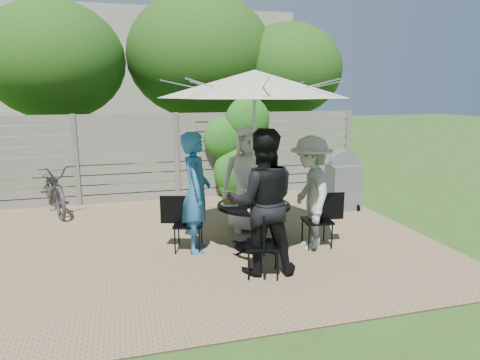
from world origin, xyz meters
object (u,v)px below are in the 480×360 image
object	(u,v)px
chair_front	(263,257)
plate_front	(257,209)
plate_back	(251,196)
chair_left	(188,235)
person_back	(248,179)
glass_front	(264,204)
glass_back	(245,195)
person_front	(262,203)
patio_table	(254,218)
plate_left	(229,203)
person_left	(196,193)
glass_left	(237,201)
plate_right	(278,202)
person_right	(310,193)
bbq_grill	(343,183)
chair_right	(318,231)
coffee_cup	(259,196)
syrup_jug	(249,198)
glass_right	(270,197)
chair_back	(247,212)
bicycle	(53,188)
umbrella	(255,84)

from	to	relation	value
chair_front	plate_front	bearing A→B (deg)	6.12
plate_back	plate_front	world-z (taller)	same
chair_left	person_back	bearing A→B (deg)	46.75
chair_front	glass_front	bearing A→B (deg)	-2.32
plate_back	glass_back	bearing A→B (deg)	-146.65
person_front	patio_table	bearing A→B (deg)	-90.00
plate_left	plate_front	xyz separation A→B (m)	(0.29, -0.42, 0.00)
patio_table	plate_back	xyz separation A→B (m)	(0.06, 0.35, 0.23)
person_left	plate_left	world-z (taller)	person_left
person_back	glass_left	bearing A→B (deg)	-105.52
plate_left	plate_right	world-z (taller)	same
person_right	bbq_grill	distance (m)	2.29
chair_right	coffee_cup	xyz separation A→B (m)	(-0.81, 0.37, 0.50)
plate_front	bbq_grill	distance (m)	3.05
chair_left	syrup_jug	size ratio (longest dim) A/B	5.17
plate_left	patio_table	bearing A→B (deg)	-10.39
glass_left	bbq_grill	distance (m)	3.05
chair_right	syrup_jug	bearing A→B (deg)	-6.00
chair_left	chair_front	distance (m)	1.36
plate_left	glass_right	xyz separation A→B (m)	(0.63, -0.01, 0.05)
chair_back	bicycle	bearing A→B (deg)	-106.76
chair_right	bbq_grill	world-z (taller)	bbq_grill
glass_back	coffee_cup	world-z (taller)	glass_back
bbq_grill	chair_back	bearing A→B (deg)	-164.24
plate_back	glass_front	xyz separation A→B (m)	(-0.01, -0.63, 0.05)
glass_right	person_right	bearing A→B (deg)	-20.81
person_left	person_right	world-z (taller)	person_left
bbq_grill	chair_right	bearing A→B (deg)	-128.31
plate_front	plate_right	world-z (taller)	same
chair_front	glass_right	bearing A→B (deg)	-7.46
plate_back	patio_table	bearing A→B (deg)	-100.39
person_left	person_right	size ratio (longest dim) A/B	1.04
glass_right	glass_left	bearing A→B (deg)	-168.39
plate_left	glass_left	size ratio (longest dim) A/B	1.86
umbrella	person_left	distance (m)	1.73
plate_back	glass_front	world-z (taller)	glass_front
chair_front	plate_right	world-z (taller)	chair_front
chair_front	syrup_jug	distance (m)	1.14
chair_back	umbrella	bearing A→B (deg)	2.95
person_right	glass_front	distance (m)	0.77
chair_right	person_right	bearing A→B (deg)	-2.91
chair_left	coffee_cup	size ratio (longest dim) A/B	6.90
plate_left	chair_left	bearing A→B (deg)	169.47
chair_back	plate_back	size ratio (longest dim) A/B	3.63
person_left	glass_left	bearing A→B (deg)	-100.42
glass_front	bbq_grill	world-z (taller)	bbq_grill
plate_front	syrup_jug	xyz separation A→B (m)	(0.01, 0.41, 0.06)
patio_table	person_right	world-z (taller)	person_right
plate_front	glass_left	distance (m)	0.37
person_left	plate_back	distance (m)	0.92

